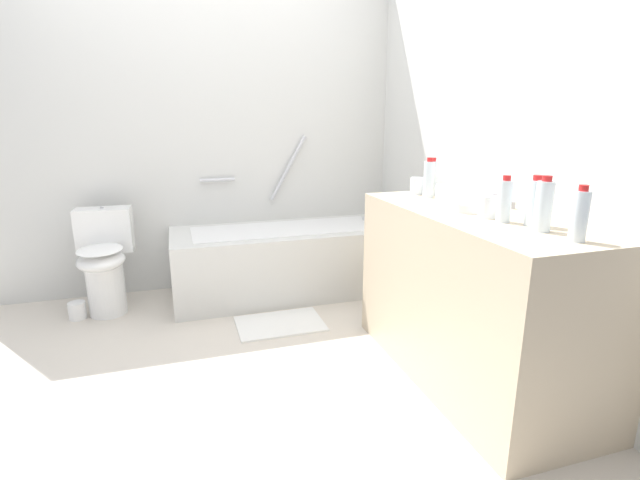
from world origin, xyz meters
name	(u,v)px	position (x,y,z in m)	size (l,w,h in m)	color
ground_plane	(225,359)	(0.00, 0.00, 0.00)	(4.04, 4.04, 0.00)	beige
wall_back_tiled	(197,130)	(0.00, 1.31, 1.22)	(3.44, 0.10, 2.43)	silver
wall_right_mirror	(483,134)	(1.57, 0.00, 1.22)	(0.10, 2.92, 2.43)	silver
bathtub	(288,258)	(0.59, 0.91, 0.27)	(1.70, 0.69, 1.17)	silver
toilet	(104,260)	(-0.69, 0.92, 0.37)	(0.37, 0.52, 0.72)	white
vanity_counter	(474,297)	(1.20, -0.54, 0.44)	(0.63, 1.38, 0.87)	tan
sink_basin	(471,205)	(1.20, -0.46, 0.89)	(0.31, 0.31, 0.04)	white
sink_faucet	(502,200)	(1.38, -0.46, 0.90)	(0.12, 0.15, 0.07)	#A4A4A9
water_bottle_0	(432,178)	(1.23, -0.03, 0.97)	(0.06, 0.06, 0.22)	silver
water_bottle_1	(429,179)	(1.17, -0.09, 0.97)	(0.06, 0.06, 0.22)	silver
water_bottle_2	(544,206)	(1.18, -0.94, 0.97)	(0.07, 0.07, 0.22)	silver
water_bottle_3	(505,201)	(1.15, -0.76, 0.96)	(0.06, 0.06, 0.20)	silver
water_bottle_4	(580,216)	(1.19, -1.11, 0.97)	(0.06, 0.06, 0.21)	silver
water_bottle_5	(535,202)	(1.22, -0.85, 0.97)	(0.07, 0.07, 0.21)	silver
drinking_glass_0	(488,207)	(1.15, -0.66, 0.92)	(0.08, 0.08, 0.10)	white
drinking_glass_1	(443,193)	(1.18, -0.23, 0.91)	(0.08, 0.08, 0.09)	white
drinking_glass_2	(417,186)	(1.17, 0.03, 0.92)	(0.08, 0.08, 0.10)	white
bath_mat	(280,324)	(0.39, 0.34, 0.01)	(0.56, 0.38, 0.01)	white
toilet_paper_roll	(77,310)	(-0.88, 0.84, 0.06)	(0.11, 0.11, 0.12)	white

